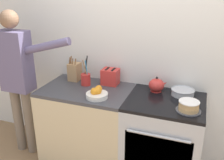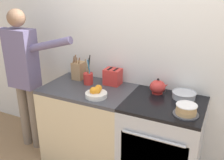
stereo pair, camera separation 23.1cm
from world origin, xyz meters
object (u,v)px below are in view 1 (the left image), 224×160
at_px(mixing_bowl, 183,92).
at_px(fruit_bowl, 97,94).
at_px(utensil_crock, 86,79).
at_px(tea_kettle, 157,85).
at_px(layer_cake, 189,106).
at_px(toaster, 110,77).
at_px(stove_range, 162,140).
at_px(knife_block, 75,72).
at_px(person_baker, 18,73).

bearing_deg(mixing_bowl, fruit_bowl, -156.47).
bearing_deg(utensil_crock, tea_kettle, 6.89).
height_order(mixing_bowl, fruit_bowl, fruit_bowl).
distance_m(layer_cake, tea_kettle, 0.48).
height_order(fruit_bowl, toaster, toaster).
distance_m(stove_range, layer_cake, 0.56).
xyz_separation_m(stove_range, layer_cake, (0.22, -0.15, 0.49)).
height_order(knife_block, toaster, knife_block).
xyz_separation_m(knife_block, utensil_crock, (0.18, -0.09, -0.03)).
distance_m(utensil_crock, fruit_bowl, 0.36).
height_order(mixing_bowl, toaster, toaster).
distance_m(stove_range, utensil_crock, 1.04).
relative_size(fruit_bowl, person_baker, 0.13).
bearing_deg(stove_range, fruit_bowl, -166.19).
bearing_deg(person_baker, utensil_crock, 2.47).
xyz_separation_m(stove_range, mixing_bowl, (0.14, 0.18, 0.48)).
distance_m(layer_cake, toaster, 0.94).
distance_m(tea_kettle, knife_block, 0.95).
height_order(stove_range, mixing_bowl, mixing_bowl).
xyz_separation_m(utensil_crock, fruit_bowl, (0.24, -0.26, -0.03)).
relative_size(layer_cake, knife_block, 0.76).
bearing_deg(layer_cake, stove_range, 146.27).
bearing_deg(toaster, knife_block, -177.03).
relative_size(tea_kettle, toaster, 1.01).
bearing_deg(knife_block, tea_kettle, 0.15).
height_order(stove_range, toaster, toaster).
distance_m(knife_block, toaster, 0.43).
distance_m(mixing_bowl, fruit_bowl, 0.86).
distance_m(stove_range, mixing_bowl, 0.53).
xyz_separation_m(layer_cake, tea_kettle, (-0.35, 0.34, 0.02)).
relative_size(mixing_bowl, fruit_bowl, 1.08).
relative_size(tea_kettle, fruit_bowl, 0.91).
height_order(layer_cake, knife_block, knife_block).
bearing_deg(utensil_crock, fruit_bowl, -46.71).
relative_size(utensil_crock, toaster, 1.69).
height_order(layer_cake, mixing_bowl, layer_cake).
xyz_separation_m(layer_cake, mixing_bowl, (-0.08, 0.33, -0.01)).
relative_size(fruit_bowl, toaster, 1.12).
xyz_separation_m(stove_range, tea_kettle, (-0.13, 0.19, 0.51)).
xyz_separation_m(tea_kettle, person_baker, (-1.49, -0.31, 0.06)).
relative_size(toaster, person_baker, 0.11).
height_order(mixing_bowl, person_baker, person_baker).
xyz_separation_m(fruit_bowl, toaster, (0.00, 0.37, 0.05)).
bearing_deg(person_baker, toaster, 4.51).
distance_m(knife_block, person_baker, 0.63).
relative_size(layer_cake, fruit_bowl, 1.01).
height_order(layer_cake, fruit_bowl, fruit_bowl).
bearing_deg(tea_kettle, mixing_bowl, -1.79).
bearing_deg(toaster, stove_range, -18.13).
bearing_deg(fruit_bowl, stove_range, 13.81).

